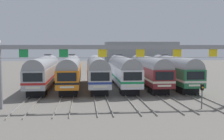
{
  "coord_description": "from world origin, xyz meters",
  "views": [
    {
      "loc": [
        -3.82,
        -42.1,
        6.33
      ],
      "look_at": [
        0.67,
        3.37,
        2.42
      ],
      "focal_mm": 44.49,
      "sensor_mm": 36.0,
      "label": 1
    }
  ],
  "objects_px": {
    "yard_signal_mast": "(202,91)",
    "commuter_train_silver": "(97,70)",
    "commuter_train_green": "(173,70)",
    "catenary_gantry": "(122,56)",
    "commuter_train_maroon": "(148,70)",
    "commuter_train_white": "(123,70)",
    "commuter_train_stainless": "(44,71)",
    "commuter_train_orange": "(71,71)"
  },
  "relations": [
    {
      "from": "commuter_train_orange",
      "to": "yard_signal_mast",
      "type": "bearing_deg",
      "value": -48.1
    },
    {
      "from": "commuter_train_stainless",
      "to": "commuter_train_silver",
      "type": "distance_m",
      "value": 7.94
    },
    {
      "from": "commuter_train_stainless",
      "to": "commuter_train_orange",
      "type": "distance_m",
      "value": 3.97
    },
    {
      "from": "commuter_train_silver",
      "to": "commuter_train_stainless",
      "type": "bearing_deg",
      "value": 179.97
    },
    {
      "from": "commuter_train_silver",
      "to": "catenary_gantry",
      "type": "xyz_separation_m",
      "value": [
        1.98,
        -13.49,
        2.65
      ]
    },
    {
      "from": "commuter_train_white",
      "to": "yard_signal_mast",
      "type": "distance_m",
      "value": 16.61
    },
    {
      "from": "commuter_train_stainless",
      "to": "commuter_train_orange",
      "type": "xyz_separation_m",
      "value": [
        3.97,
        0.0,
        0.0
      ]
    },
    {
      "from": "commuter_train_orange",
      "to": "commuter_train_stainless",
      "type": "bearing_deg",
      "value": 180.0
    },
    {
      "from": "yard_signal_mast",
      "to": "commuter_train_silver",
      "type": "bearing_deg",
      "value": 122.66
    },
    {
      "from": "commuter_train_maroon",
      "to": "catenary_gantry",
      "type": "xyz_separation_m",
      "value": [
        -5.95,
        -13.5,
        2.65
      ]
    },
    {
      "from": "commuter_train_stainless",
      "to": "commuter_train_green",
      "type": "distance_m",
      "value": 19.85
    },
    {
      "from": "commuter_train_green",
      "to": "commuter_train_maroon",
      "type": "bearing_deg",
      "value": 180.0
    },
    {
      "from": "commuter_train_white",
      "to": "catenary_gantry",
      "type": "xyz_separation_m",
      "value": [
        -1.98,
        -13.5,
        2.65
      ]
    },
    {
      "from": "commuter_train_stainless",
      "to": "commuter_train_green",
      "type": "height_order",
      "value": "same"
    },
    {
      "from": "commuter_train_silver",
      "to": "commuter_train_white",
      "type": "relative_size",
      "value": 1.0
    },
    {
      "from": "commuter_train_green",
      "to": "catenary_gantry",
      "type": "xyz_separation_m",
      "value": [
        -9.92,
        -13.5,
        2.65
      ]
    },
    {
      "from": "commuter_train_white",
      "to": "commuter_train_maroon",
      "type": "distance_m",
      "value": 3.97
    },
    {
      "from": "commuter_train_green",
      "to": "catenary_gantry",
      "type": "relative_size",
      "value": 0.72
    },
    {
      "from": "commuter_train_orange",
      "to": "commuter_train_silver",
      "type": "height_order",
      "value": "commuter_train_orange"
    },
    {
      "from": "commuter_train_maroon",
      "to": "yard_signal_mast",
      "type": "height_order",
      "value": "commuter_train_maroon"
    },
    {
      "from": "commuter_train_white",
      "to": "yard_signal_mast",
      "type": "bearing_deg",
      "value": -68.97
    },
    {
      "from": "commuter_train_green",
      "to": "commuter_train_stainless",
      "type": "bearing_deg",
      "value": 180.0
    },
    {
      "from": "catenary_gantry",
      "to": "yard_signal_mast",
      "type": "distance_m",
      "value": 8.91
    },
    {
      "from": "commuter_train_stainless",
      "to": "commuter_train_green",
      "type": "xyz_separation_m",
      "value": [
        19.85,
        0.0,
        0.0
      ]
    },
    {
      "from": "commuter_train_stainless",
      "to": "commuter_train_maroon",
      "type": "relative_size",
      "value": 1.0
    },
    {
      "from": "commuter_train_maroon",
      "to": "commuter_train_green",
      "type": "bearing_deg",
      "value": 0.0
    },
    {
      "from": "commuter_train_orange",
      "to": "commuter_train_maroon",
      "type": "relative_size",
      "value": 1.0
    },
    {
      "from": "commuter_train_orange",
      "to": "commuter_train_white",
      "type": "relative_size",
      "value": 1.0
    },
    {
      "from": "catenary_gantry",
      "to": "commuter_train_silver",
      "type": "bearing_deg",
      "value": 98.37
    },
    {
      "from": "commuter_train_stainless",
      "to": "commuter_train_silver",
      "type": "xyz_separation_m",
      "value": [
        7.94,
        -0.0,
        -0.0
      ]
    },
    {
      "from": "commuter_train_stainless",
      "to": "commuter_train_white",
      "type": "distance_m",
      "value": 11.91
    },
    {
      "from": "commuter_train_silver",
      "to": "catenary_gantry",
      "type": "height_order",
      "value": "catenary_gantry"
    },
    {
      "from": "commuter_train_green",
      "to": "yard_signal_mast",
      "type": "relative_size",
      "value": 7.06
    },
    {
      "from": "commuter_train_silver",
      "to": "commuter_train_orange",
      "type": "bearing_deg",
      "value": 179.94
    },
    {
      "from": "commuter_train_white",
      "to": "commuter_train_maroon",
      "type": "xyz_separation_m",
      "value": [
        3.97,
        0.0,
        0.0
      ]
    },
    {
      "from": "commuter_train_silver",
      "to": "commuter_train_maroon",
      "type": "bearing_deg",
      "value": 0.03
    },
    {
      "from": "commuter_train_white",
      "to": "yard_signal_mast",
      "type": "height_order",
      "value": "commuter_train_white"
    },
    {
      "from": "commuter_train_maroon",
      "to": "catenary_gantry",
      "type": "height_order",
      "value": "catenary_gantry"
    },
    {
      "from": "catenary_gantry",
      "to": "yard_signal_mast",
      "type": "height_order",
      "value": "catenary_gantry"
    },
    {
      "from": "commuter_train_white",
      "to": "yard_signal_mast",
      "type": "relative_size",
      "value": 7.06
    },
    {
      "from": "commuter_train_maroon",
      "to": "catenary_gantry",
      "type": "distance_m",
      "value": 14.99
    },
    {
      "from": "catenary_gantry",
      "to": "commuter_train_orange",
      "type": "bearing_deg",
      "value": 113.8
    }
  ]
}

